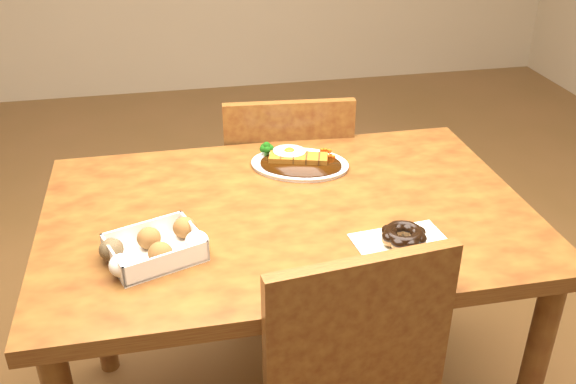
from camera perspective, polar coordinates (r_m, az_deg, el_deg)
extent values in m
cube|color=#512210|center=(1.61, -0.03, -2.09)|extent=(1.20, 0.80, 0.04)
cylinder|color=#512210|center=(2.09, -16.76, -7.59)|extent=(0.06, 0.06, 0.71)
cylinder|color=#512210|center=(2.23, 11.97, -4.43)|extent=(0.06, 0.06, 0.71)
cube|color=#512210|center=(2.28, -0.46, -0.62)|extent=(0.45, 0.45, 0.04)
cylinder|color=#512210|center=(2.56, 2.93, -2.90)|extent=(0.04, 0.04, 0.41)
cylinder|color=#512210|center=(2.54, -4.69, -3.37)|extent=(0.04, 0.04, 0.41)
cylinder|color=#512210|center=(2.29, 4.31, -7.38)|extent=(0.04, 0.04, 0.41)
cylinder|color=#512210|center=(2.26, -4.29, -7.98)|extent=(0.04, 0.04, 0.41)
cube|color=#512210|center=(2.00, 0.11, 2.67)|extent=(0.40, 0.06, 0.40)
cube|color=#512210|center=(1.34, 6.38, -13.01)|extent=(0.40, 0.08, 0.40)
ellipsoid|color=white|center=(1.80, 1.05, 2.43)|extent=(0.32, 0.27, 0.01)
ellipsoid|color=black|center=(1.78, 1.14, 2.47)|extent=(0.27, 0.23, 0.01)
cube|color=#6B380C|center=(1.79, 0.93, 3.00)|extent=(0.17, 0.10, 0.02)
ellipsoid|color=white|center=(1.81, 0.11, 3.65)|extent=(0.11, 0.11, 0.01)
ellipsoid|color=#FFB214|center=(1.81, 0.11, 3.68)|extent=(0.03, 0.03, 0.02)
cube|color=white|center=(1.43, -11.76, -4.84)|extent=(0.23, 0.21, 0.05)
ellipsoid|color=beige|center=(1.39, -14.57, -6.32)|extent=(0.05, 0.05, 0.05)
ellipsoid|color=brown|center=(1.40, -11.28, -5.35)|extent=(0.05, 0.05, 0.05)
ellipsoid|color=beige|center=(1.43, -8.09, -4.39)|extent=(0.05, 0.05, 0.05)
ellipsoid|color=black|center=(1.44, -15.43, -4.95)|extent=(0.05, 0.05, 0.05)
ellipsoid|color=brown|center=(1.46, -12.25, -4.03)|extent=(0.05, 0.05, 0.05)
ellipsoid|color=brown|center=(1.48, -9.18, -3.14)|extent=(0.05, 0.05, 0.05)
cube|color=silver|center=(1.48, 10.18, -4.56)|extent=(0.23, 0.17, 0.00)
torus|color=olive|center=(1.47, 10.24, -3.96)|extent=(0.11, 0.11, 0.03)
torus|color=black|center=(1.47, 10.27, -3.65)|extent=(0.10, 0.10, 0.02)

